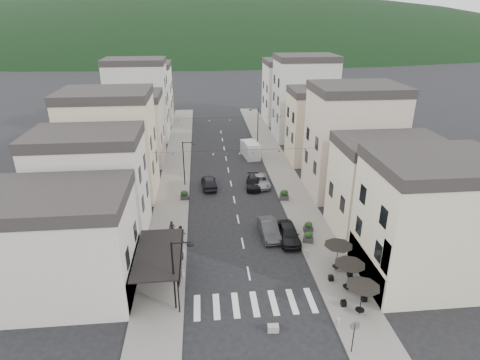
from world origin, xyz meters
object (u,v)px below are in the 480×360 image
object	(u,v)px
parked_car_a	(289,234)
delivery_van	(250,149)
parked_car_d	(253,183)
pedestrian_b	(181,234)
parked_car_c	(260,181)
pedestrian_a	(172,229)
parked_car_e	(209,182)
parked_car_b	(269,229)

from	to	relation	value
parked_car_a	delivery_van	distance (m)	25.50
parked_car_d	pedestrian_b	size ratio (longest dim) A/B	2.48
parked_car_a	parked_car_c	size ratio (longest dim) A/B	0.99
parked_car_a	parked_car_d	bearing A→B (deg)	98.39
delivery_van	pedestrian_b	xyz separation A→B (m)	(-9.91, -24.93, -0.19)
delivery_van	parked_car_c	bearing A→B (deg)	-98.36
parked_car_d	delivery_van	world-z (taller)	delivery_van
parked_car_a	delivery_van	world-z (taller)	delivery_van
pedestrian_a	pedestrian_b	distance (m)	1.46
parked_car_d	parked_car_e	world-z (taller)	parked_car_e
parked_car_d	parked_car_e	distance (m)	5.76
pedestrian_a	parked_car_d	bearing A→B (deg)	48.72
parked_car_a	pedestrian_b	xyz separation A→B (m)	(-10.61, 0.55, 0.21)
parked_car_a	pedestrian_a	distance (m)	11.68
parked_car_e	delivery_van	world-z (taller)	delivery_van
parked_car_d	pedestrian_a	distance (m)	15.28
pedestrian_b	parked_car_d	bearing A→B (deg)	62.82
parked_car_a	pedestrian_a	bearing A→B (deg)	172.55
parked_car_c	parked_car_d	xyz separation A→B (m)	(-0.98, -0.58, -0.02)
delivery_van	pedestrian_b	size ratio (longest dim) A/B	2.99
parked_car_a	parked_car_d	world-z (taller)	parked_car_a
parked_car_b	pedestrian_b	world-z (taller)	pedestrian_b
parked_car_a	pedestrian_a	world-z (taller)	pedestrian_a
parked_car_a	pedestrian_b	distance (m)	10.63
parked_car_c	delivery_van	world-z (taller)	delivery_van
delivery_van	parked_car_a	bearing A→B (deg)	-96.22
parked_car_a	parked_car_e	world-z (taller)	parked_car_a
parked_car_b	pedestrian_a	bearing A→B (deg)	174.29
parked_car_d	delivery_van	size ratio (longest dim) A/B	0.83
parked_car_b	parked_car_e	bearing A→B (deg)	111.47
parked_car_c	delivery_van	size ratio (longest dim) A/B	0.90
parked_car_b	pedestrian_b	bearing A→B (deg)	-178.83
parked_car_c	pedestrian_a	xyz separation A→B (m)	(-10.75, -12.32, 0.34)
parked_car_b	parked_car_d	distance (m)	12.27
parked_car_b	parked_car_c	world-z (taller)	parked_car_b
pedestrian_a	pedestrian_b	size ratio (longest dim) A/B	0.98
parked_car_d	pedestrian_b	distance (m)	15.59
parked_car_d	delivery_van	distance (m)	12.14
parked_car_c	parked_car_e	xyz separation A→B (m)	(-6.71, -0.04, 0.11)
parked_car_a	parked_car_b	size ratio (longest dim) A/B	1.00
parked_car_b	parked_car_c	xyz separation A→B (m)	(0.98, 12.85, -0.12)
pedestrian_b	delivery_van	bearing A→B (deg)	75.58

